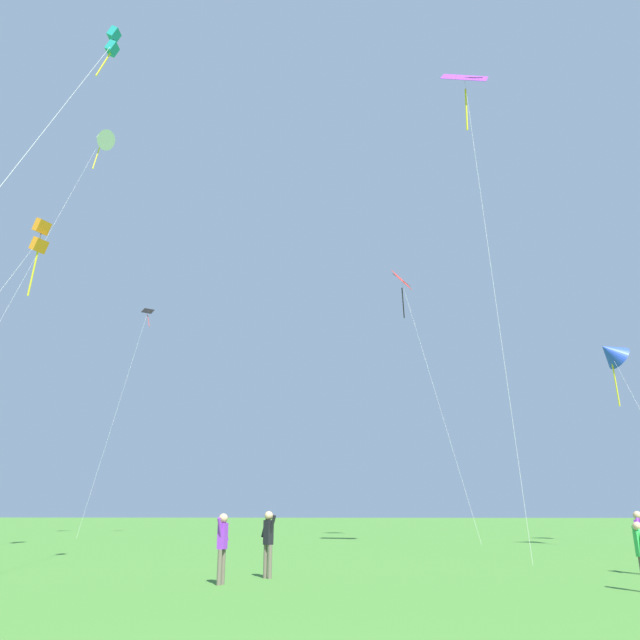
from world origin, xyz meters
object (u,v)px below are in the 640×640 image
Objects in this scene: person_in_red_shirt at (222,541)px; kite_white_distant at (101,139)px; kite_teal_box at (110,46)px; person_with_spool at (268,538)px; kite_red_high at (403,291)px; person_child_small at (640,536)px; kite_black_large at (143,328)px; kite_purple_streamer at (466,91)px; kite_blue_delta at (611,353)px; kite_orange_box at (40,238)px.

kite_white_distant is at bearing 125.09° from person_in_red_shirt.
kite_teal_box is 9.59× the size of person_with_spool.
kite_red_high is 10.92× the size of person_child_small.
kite_purple_streamer is at bearing -39.44° from kite_black_large.
kite_red_high reaches higher than person_in_red_shirt.
kite_red_high is at bearing 8.67° from kite_white_distant.
kite_blue_delta is at bearing 47.89° from person_with_spool.
person_with_spool is (5.21, 2.46, -15.10)m from kite_teal_box.
person_in_red_shirt is (-0.94, -1.64, -0.03)m from person_with_spool.
kite_purple_streamer reaches higher than person_child_small.
kite_orange_box is at bearing 139.66° from person_in_red_shirt.
kite_black_large is (-34.18, 9.42, 5.23)m from kite_blue_delta.
person_child_small is at bearing 14.90° from kite_teal_box.
kite_purple_streamer is 26.88m from person_in_red_shirt.
kite_teal_box is at bearing -154.78° from person_with_spool.
kite_red_high reaches higher than kite_black_large.
kite_white_distant reaches higher than person_child_small.
kite_black_large is at bearing 133.51° from person_child_small.
kite_black_large is at bearing 168.08° from kite_red_high.
kite_red_high reaches higher than kite_teal_box.
kite_red_high is at bearing 75.61° from person_in_red_shirt.
kite_orange_box is 9.35× the size of person_in_red_shirt.
kite_red_high is (19.45, 16.29, 2.68)m from kite_orange_box.
kite_white_distant is at bearing 144.87° from person_child_small.
person_with_spool is at bearing -62.28° from kite_black_large.
person_with_spool is at bearing -103.28° from kite_red_high.
person_with_spool is (17.37, -21.74, -28.67)m from kite_white_distant.
kite_teal_box reaches higher than person_child_small.
person_in_red_shirt is (-19.42, -22.09, -10.36)m from kite_blue_delta.
person_with_spool is 1.00× the size of person_child_small.
person_in_red_shirt is at bearing -64.91° from kite_black_large.
kite_orange_box is at bearing 125.78° from kite_teal_box.
kite_blue_delta reaches higher than person_child_small.
kite_white_distant is at bearing 155.45° from kite_purple_streamer.
kite_teal_box is 15.74m from person_in_red_shirt.
kite_blue_delta is 0.64× the size of kite_red_high.
person_with_spool is 1.89m from person_in_red_shirt.
kite_teal_box is 19.88m from kite_purple_streamer.
kite_purple_streamer reaches higher than kite_blue_delta.
kite_black_large reaches higher than kite_teal_box.
kite_teal_box is at bearing -63.33° from kite_white_distant.
person_with_spool is (13.48, -9.01, -13.95)m from kite_orange_box.
kite_purple_streamer is 14.17× the size of person_with_spool.
kite_white_distant is at bearing 116.67° from kite_teal_box.
kite_red_high reaches higher than kite_orange_box.
kite_black_large reaches higher than person_in_red_shirt.
kite_white_distant reaches higher than kite_purple_streamer.
kite_orange_box is 29.00m from person_child_small.
kite_teal_box is 30.29m from kite_white_distant.
kite_blue_delta is at bearing 19.70° from kite_orange_box.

